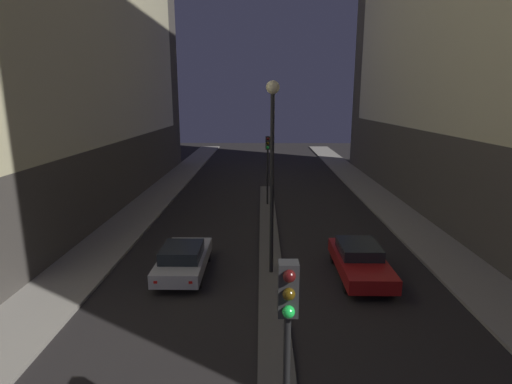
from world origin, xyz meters
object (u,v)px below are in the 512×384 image
car_right_lane (360,260)px  street_lamp (272,145)px  traffic_light_near (287,336)px  traffic_light_mid (268,155)px  car_left_lane (183,259)px

car_right_lane → street_lamp: bearing=179.2°
traffic_light_near → traffic_light_mid: same height
traffic_light_near → street_lamp: (0.00, 10.13, 1.94)m
traffic_light_mid → street_lamp: size_ratio=0.60×
street_lamp → car_left_lane: street_lamp is taller
car_left_lane → car_right_lane: size_ratio=0.92×
traffic_light_near → car_right_lane: size_ratio=1.02×
traffic_light_mid → street_lamp: (0.00, -11.24, 1.94)m
traffic_light_mid → car_right_lane: bearing=-71.6°
car_right_lane → traffic_light_near: bearing=-110.4°
traffic_light_mid → car_right_lane: 12.26m
traffic_light_near → car_left_lane: 11.18m
car_left_lane → traffic_light_mid: bearing=71.5°
street_lamp → traffic_light_near: bearing=-90.0°
street_lamp → car_left_lane: 6.14m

